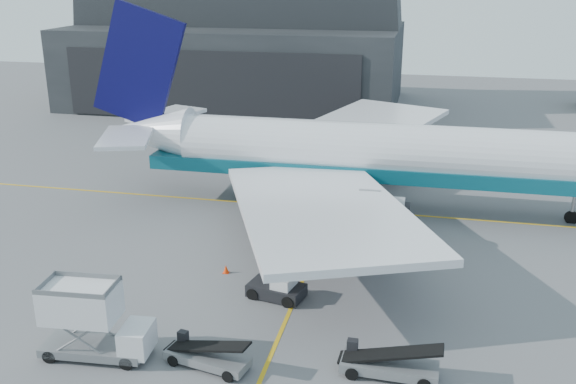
% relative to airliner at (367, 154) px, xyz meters
% --- Properties ---
extents(ground, '(200.00, 200.00, 0.00)m').
position_rel_airliner_xyz_m(ground, '(-2.69, -21.04, -5.01)').
color(ground, '#565659').
rests_on(ground, ground).
extents(taxi_lines, '(80.00, 42.12, 0.02)m').
position_rel_airliner_xyz_m(taxi_lines, '(-2.69, -8.38, -5.00)').
color(taxi_lines, gold).
rests_on(taxi_lines, ground).
extents(hangar, '(50.00, 28.30, 28.00)m').
position_rel_airliner_xyz_m(hangar, '(-24.69, 43.90, 4.53)').
color(hangar, black).
rests_on(hangar, ground).
extents(airliner, '(51.01, 49.46, 17.90)m').
position_rel_airliner_xyz_m(airliner, '(0.00, 0.00, 0.00)').
color(airliner, white).
rests_on(airliner, ground).
extents(catering_truck, '(6.22, 2.70, 4.18)m').
position_rel_airliner_xyz_m(catering_truck, '(-12.20, -26.52, -2.89)').
color(catering_truck, slate).
rests_on(catering_truck, ground).
extents(pushback_tug, '(3.93, 2.78, 1.66)m').
position_rel_airliner_xyz_m(pushback_tug, '(-3.82, -17.90, -4.39)').
color(pushback_tug, black).
rests_on(pushback_tug, ground).
extents(belt_loader_a, '(5.05, 2.55, 1.89)m').
position_rel_airliner_xyz_m(belt_loader_a, '(-5.83, -26.13, -4.43)').
color(belt_loader_a, slate).
rests_on(belt_loader_a, ground).
extents(belt_loader_b, '(5.43, 2.06, 2.06)m').
position_rel_airliner_xyz_m(belt_loader_b, '(3.76, -24.93, -4.37)').
color(belt_loader_b, slate).
rests_on(belt_loader_b, ground).
extents(traffic_cone, '(0.41, 0.41, 0.60)m').
position_rel_airliner_xyz_m(traffic_cone, '(-8.19, -15.23, -4.73)').
color(traffic_cone, '#FA3707').
rests_on(traffic_cone, ground).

